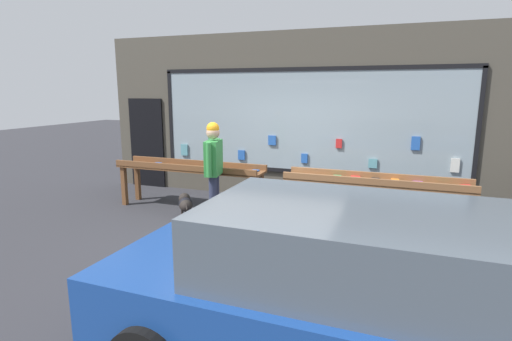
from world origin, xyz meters
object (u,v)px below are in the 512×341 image
at_px(display_table_right, 375,186).
at_px(parked_car, 352,290).
at_px(person_browsing, 214,164).
at_px(small_dog, 185,204).
at_px(display_table_left, 189,171).

xyz_separation_m(display_table_right, parked_car, (0.07, -3.66, -0.01)).
bearing_deg(person_browsing, small_dog, 94.94).
distance_m(display_table_left, small_dog, 0.86).
height_order(small_dog, parked_car, parked_car).
distance_m(display_table_right, parked_car, 3.66).
xyz_separation_m(display_table_left, small_dog, (0.29, -0.68, -0.44)).
xyz_separation_m(display_table_left, display_table_right, (3.45, 0.00, -0.00)).
bearing_deg(small_dog, parked_car, -166.97).
height_order(display_table_left, person_browsing, person_browsing).
bearing_deg(person_browsing, display_table_left, 44.46).
relative_size(person_browsing, parked_car, 0.42).
relative_size(small_dog, parked_car, 0.13).
relative_size(display_table_left, small_dog, 5.54).
height_order(person_browsing, parked_car, person_browsing).
xyz_separation_m(display_table_right, small_dog, (-3.16, -0.68, -0.43)).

